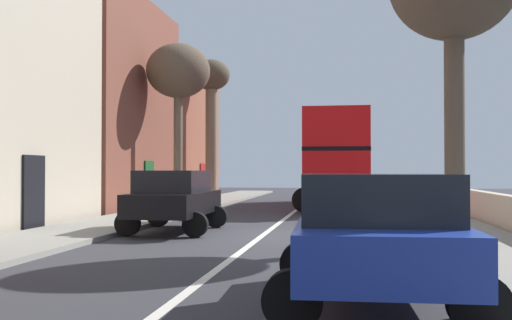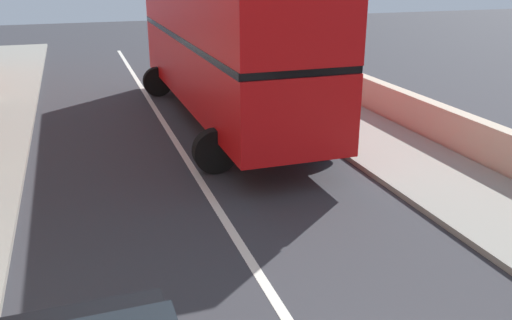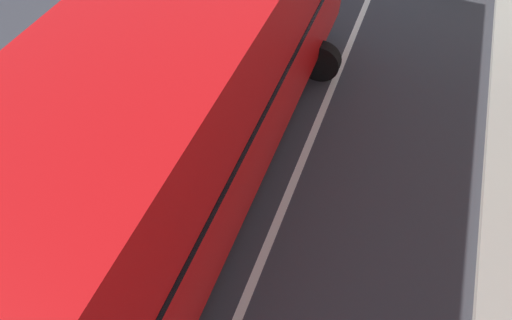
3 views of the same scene
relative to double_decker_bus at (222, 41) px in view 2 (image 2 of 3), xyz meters
The scene contains 1 object.
double_decker_bus is the anchor object (origin of this frame).
Camera 2 is at (-2.31, -2.80, 4.46)m, focal length 38.34 mm.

